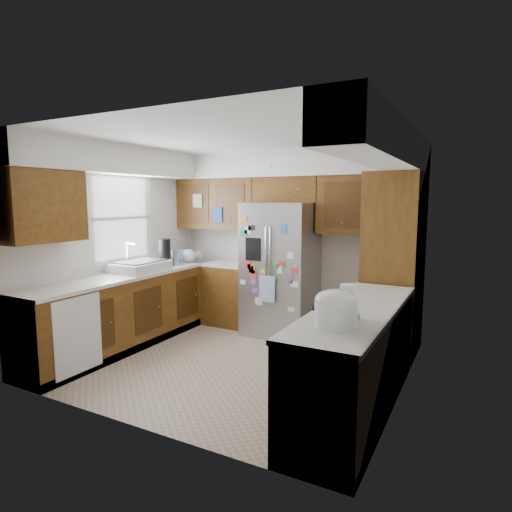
{
  "coord_description": "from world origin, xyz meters",
  "views": [
    {
      "loc": [
        2.4,
        -4.04,
        1.84
      ],
      "look_at": [
        0.08,
        0.35,
        1.18
      ],
      "focal_mm": 30.0,
      "sensor_mm": 36.0,
      "label": 1
    }
  ],
  "objects_px": {
    "pantry": "(394,265)",
    "rice_cooker": "(336,308)",
    "fridge": "(280,269)",
    "paper_towel": "(347,301)"
  },
  "relations": [
    {
      "from": "fridge",
      "to": "paper_towel",
      "type": "distance_m",
      "value": 2.52
    },
    {
      "from": "pantry",
      "to": "rice_cooker",
      "type": "height_order",
      "value": "pantry"
    },
    {
      "from": "pantry",
      "to": "paper_towel",
      "type": "xyz_separation_m",
      "value": [
        0.0,
        -1.97,
        -0.02
      ]
    },
    {
      "from": "fridge",
      "to": "pantry",
      "type": "bearing_deg",
      "value": -2.06
    },
    {
      "from": "fridge",
      "to": "rice_cooker",
      "type": "distance_m",
      "value": 2.75
    },
    {
      "from": "pantry",
      "to": "rice_cooker",
      "type": "xyz_separation_m",
      "value": [
        -0.0,
        -2.25,
        -0.01
      ]
    },
    {
      "from": "rice_cooker",
      "to": "paper_towel",
      "type": "relative_size",
      "value": 1.21
    },
    {
      "from": "fridge",
      "to": "rice_cooker",
      "type": "relative_size",
      "value": 5.58
    },
    {
      "from": "fridge",
      "to": "paper_towel",
      "type": "bearing_deg",
      "value": -53.32
    },
    {
      "from": "rice_cooker",
      "to": "paper_towel",
      "type": "xyz_separation_m",
      "value": [
        0.0,
        0.28,
        -0.01
      ]
    }
  ]
}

